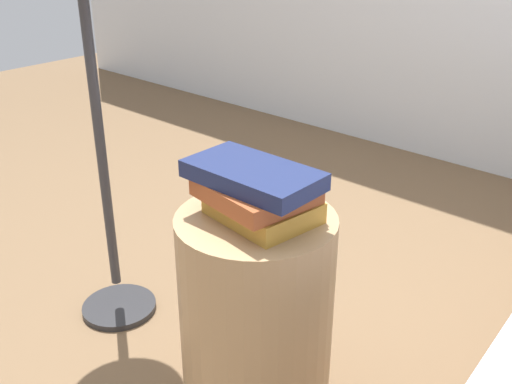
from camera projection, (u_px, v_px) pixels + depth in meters
side_table at (256, 321)px, 1.47m from camera, size 0.37×0.37×0.57m
book_ochre at (263, 208)px, 1.34m from camera, size 0.25×0.21×0.05m
book_rust at (256, 190)px, 1.33m from camera, size 0.26×0.23×0.04m
book_navy at (253, 175)px, 1.30m from camera, size 0.30×0.16×0.04m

